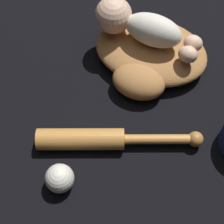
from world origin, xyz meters
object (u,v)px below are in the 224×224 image
(baby_figure, at_px, (139,25))
(baseball, at_px, (60,178))
(baseball_bat, at_px, (100,139))
(baseball_glove, at_px, (149,56))

(baby_figure, distance_m, baseball, 0.52)
(baseball_bat, bearing_deg, baby_figure, -80.75)
(baby_figure, bearing_deg, baseball, 92.53)
(baseball_glove, bearing_deg, baseball, 86.67)
(baby_figure, distance_m, baseball_bat, 0.37)
(baby_figure, relative_size, baseball_bat, 0.80)
(baseball_bat, relative_size, baseball, 5.46)
(baseball_glove, height_order, baseball, baseball_glove)
(baseball_glove, relative_size, baby_figure, 1.17)
(baseball_bat, bearing_deg, baseball_glove, -88.89)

